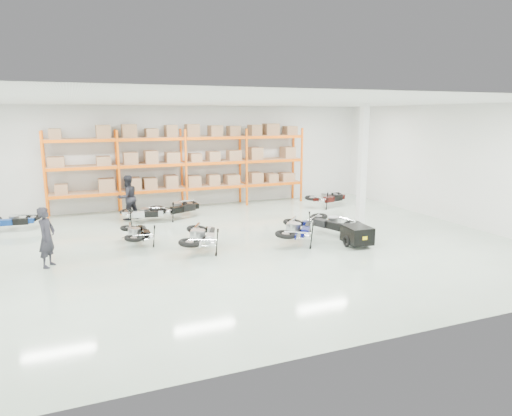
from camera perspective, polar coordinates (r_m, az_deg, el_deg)
name	(u,v)px	position (r m, az deg, el deg)	size (l,w,h in m)	color
room	(231,176)	(14.21, -3.19, 4.06)	(18.00, 18.00, 18.00)	#B2C6B5
pallet_rack	(184,158)	(20.39, -9.05, 6.23)	(11.28, 0.98, 3.62)	#FF630D
structural_column	(362,167)	(17.01, 13.14, 5.01)	(0.25, 0.25, 4.50)	white
moto_blue_centre	(297,225)	(14.79, 5.11, -2.19)	(0.87, 1.96, 1.20)	#070C4F
moto_silver_left	(201,232)	(14.01, -6.90, -3.04)	(0.86, 1.93, 1.18)	#ADAFB4
moto_black_far_left	(137,230)	(15.05, -14.61, -2.66)	(0.73, 1.63, 1.00)	black
moto_touring_right	(331,219)	(16.05, 9.35, -1.32)	(0.82, 1.85, 1.13)	black
trailer	(357,235)	(14.80, 12.52, -3.29)	(0.82, 1.56, 0.65)	black
moto_back_a	(12,217)	(18.62, -28.18, -1.04)	(0.70, 1.58, 0.96)	navy
moto_back_b	(143,210)	(18.19, -13.89, -0.25)	(0.70, 1.58, 0.97)	#B9BDC4
moto_back_c	(177,205)	(18.58, -9.86, 0.43)	(0.83, 1.86, 1.14)	black
moto_back_d	(327,195)	(20.86, 8.91, 1.63)	(0.80, 1.80, 1.10)	#390D0B
person_left	(47,237)	(13.67, -24.69, -3.34)	(0.61, 0.40, 1.67)	#222129
person_back	(128,198)	(18.77, -15.75, 1.27)	(0.86, 0.67, 1.77)	black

